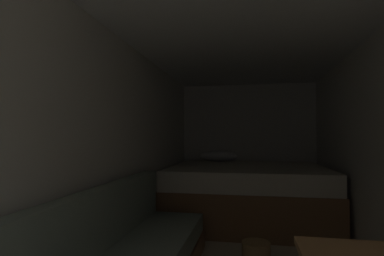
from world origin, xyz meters
TOP-DOWN VIEW (x-y plane):
  - wall_back at (0.00, 5.06)m, footprint 2.32×0.05m
  - wall_left at (-1.13, 2.30)m, footprint 0.05×5.48m
  - ceiling_slab at (0.00, 2.30)m, footprint 2.32×5.48m
  - bed at (-0.01, 4.07)m, footprint 2.10×1.85m
  - wicker_basket at (0.09, 2.46)m, footprint 0.25×0.25m

SIDE VIEW (x-z plane):
  - wicker_basket at x=0.09m, z-range 0.00..0.24m
  - bed at x=-0.01m, z-range -0.09..0.85m
  - wall_back at x=0.00m, z-range 0.00..2.06m
  - wall_left at x=-1.13m, z-range 0.00..2.06m
  - ceiling_slab at x=0.00m, z-range 2.06..2.11m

